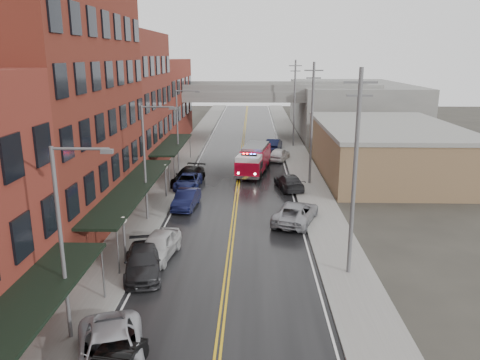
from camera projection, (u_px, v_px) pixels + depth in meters
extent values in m
cube|color=black|center=(236.00, 198.00, 42.50)|extent=(11.00, 160.00, 0.02)
cube|color=slate|center=(157.00, 197.00, 42.68)|extent=(3.00, 160.00, 0.15)
cube|color=slate|center=(317.00, 198.00, 42.28)|extent=(3.00, 160.00, 0.15)
cube|color=gray|center=(175.00, 197.00, 42.63)|extent=(0.30, 160.00, 0.15)
cube|color=gray|center=(299.00, 198.00, 42.33)|extent=(0.30, 160.00, 0.15)
cube|color=maroon|center=(49.00, 107.00, 33.77)|extent=(9.00, 20.00, 18.00)
cube|color=maroon|center=(118.00, 103.00, 51.06)|extent=(9.00, 15.00, 15.00)
cube|color=maroon|center=(152.00, 102.00, 68.34)|extent=(9.00, 20.00, 12.00)
cube|color=brown|center=(386.00, 151.00, 51.08)|extent=(14.00, 22.00, 5.00)
cube|color=slate|center=(350.00, 107.00, 79.60)|extent=(18.00, 30.00, 8.00)
cube|color=black|center=(3.00, 331.00, 16.82)|extent=(2.60, 16.00, 0.18)
cylinder|color=slate|center=(103.00, 274.00, 24.52)|extent=(0.10, 0.10, 3.00)
cube|color=black|center=(133.00, 187.00, 35.17)|extent=(2.60, 18.00, 0.18)
cylinder|color=slate|center=(118.00, 252.00, 27.22)|extent=(0.10, 0.10, 3.00)
cylinder|color=slate|center=(169.00, 177.00, 43.83)|extent=(0.10, 0.10, 3.00)
cube|color=black|center=(172.00, 144.00, 52.06)|extent=(2.60, 13.00, 0.18)
cylinder|color=slate|center=(174.00, 170.00, 46.53)|extent=(0.10, 0.10, 3.00)
cylinder|color=slate|center=(190.00, 147.00, 58.31)|extent=(0.10, 0.10, 3.00)
cylinder|color=#59595B|center=(125.00, 243.00, 28.79)|extent=(0.14, 0.14, 2.80)
sphere|color=silver|center=(123.00, 220.00, 28.40)|extent=(0.44, 0.44, 0.44)
cylinder|color=#59595B|center=(166.00, 183.00, 42.31)|extent=(0.14, 0.14, 2.80)
sphere|color=silver|center=(165.00, 167.00, 41.92)|extent=(0.44, 0.44, 0.44)
cylinder|color=#59595B|center=(62.00, 248.00, 20.28)|extent=(0.18, 0.18, 9.00)
cylinder|color=#59595B|center=(80.00, 149.00, 19.10)|extent=(2.40, 0.12, 0.12)
cube|color=#59595B|center=(107.00, 151.00, 19.10)|extent=(0.50, 0.22, 0.18)
cylinder|color=#59595B|center=(145.00, 165.00, 35.72)|extent=(0.18, 0.18, 9.00)
cylinder|color=#59595B|center=(158.00, 107.00, 34.55)|extent=(2.40, 0.12, 0.12)
cube|color=#59595B|center=(172.00, 108.00, 34.55)|extent=(0.50, 0.22, 0.18)
cylinder|color=#59595B|center=(178.00, 132.00, 51.17)|extent=(0.18, 0.18, 9.00)
cylinder|color=#59595B|center=(187.00, 91.00, 50.00)|extent=(2.40, 0.12, 0.12)
cube|color=#59595B|center=(198.00, 92.00, 50.00)|extent=(0.50, 0.22, 0.18)
cylinder|color=#59595B|center=(354.00, 177.00, 26.27)|extent=(0.24, 0.24, 12.00)
cube|color=#59595B|center=(361.00, 82.00, 24.92)|extent=(1.80, 0.12, 0.12)
cube|color=#59595B|center=(360.00, 96.00, 25.11)|extent=(1.40, 0.12, 0.12)
cylinder|color=#59595B|center=(312.00, 125.00, 45.58)|extent=(0.24, 0.24, 12.00)
cube|color=#59595B|center=(314.00, 70.00, 44.24)|extent=(1.80, 0.12, 0.12)
cube|color=#59595B|center=(314.00, 78.00, 44.42)|extent=(1.40, 0.12, 0.12)
cylinder|color=#59595B|center=(294.00, 104.00, 64.89)|extent=(0.24, 0.24, 12.00)
cube|color=#59595B|center=(296.00, 66.00, 63.55)|extent=(1.80, 0.12, 0.12)
cube|color=#59595B|center=(295.00, 71.00, 63.73)|extent=(1.40, 0.12, 0.12)
cube|color=slate|center=(244.00, 95.00, 71.65)|extent=(40.00, 10.00, 1.50)
cube|color=slate|center=(173.00, 119.00, 72.92)|extent=(1.60, 8.00, 6.00)
cube|color=slate|center=(315.00, 119.00, 72.33)|extent=(1.60, 8.00, 6.00)
cube|color=#A8071F|center=(256.00, 157.00, 52.31)|extent=(3.51, 5.97, 2.14)
cube|color=#A8071F|center=(249.00, 168.00, 48.63)|extent=(2.98, 3.06, 1.53)
cube|color=silver|center=(249.00, 158.00, 48.37)|extent=(2.82, 2.84, 0.51)
cube|color=black|center=(249.00, 164.00, 48.74)|extent=(2.82, 2.06, 0.82)
cube|color=slate|center=(256.00, 146.00, 51.99)|extent=(3.19, 5.53, 0.31)
cube|color=black|center=(249.00, 155.00, 48.28)|extent=(1.66, 0.57, 0.14)
sphere|color=#FF0C0C|center=(244.00, 154.00, 48.37)|extent=(0.20, 0.20, 0.20)
sphere|color=#1933FF|center=(254.00, 154.00, 48.15)|extent=(0.20, 0.20, 0.20)
cylinder|color=black|center=(238.00, 174.00, 48.95)|extent=(1.07, 0.53, 1.02)
cylinder|color=black|center=(259.00, 176.00, 48.51)|extent=(1.07, 0.53, 1.02)
cylinder|color=black|center=(245.00, 167.00, 52.33)|extent=(1.07, 0.53, 1.02)
cylinder|color=black|center=(265.00, 168.00, 51.88)|extent=(1.07, 0.53, 1.02)
cylinder|color=black|center=(249.00, 162.00, 54.74)|extent=(1.07, 0.53, 1.02)
cylinder|color=black|center=(268.00, 163.00, 54.29)|extent=(1.07, 0.53, 1.02)
imported|color=#ADAFB6|center=(111.00, 354.00, 19.03)|extent=(4.38, 6.46, 1.64)
imported|color=black|center=(143.00, 262.00, 27.69)|extent=(3.10, 5.50, 1.50)
imported|color=#BBBBBB|center=(159.00, 245.00, 29.89)|extent=(2.62, 5.08, 1.65)
imported|color=black|center=(186.00, 199.00, 39.71)|extent=(2.06, 4.82, 1.55)
imported|color=#141A4B|center=(188.00, 181.00, 45.54)|extent=(2.42, 5.12, 1.42)
imported|color=black|center=(188.00, 176.00, 47.06)|extent=(3.36, 5.95, 1.63)
imported|color=gray|center=(296.00, 213.00, 36.17)|extent=(4.43, 6.35, 1.61)
imported|color=black|center=(289.00, 182.00, 45.20)|extent=(2.98, 5.41, 1.48)
imported|color=white|center=(279.00, 154.00, 57.60)|extent=(3.21, 4.97, 1.57)
imported|color=black|center=(274.00, 145.00, 63.61)|extent=(2.62, 5.23, 1.65)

